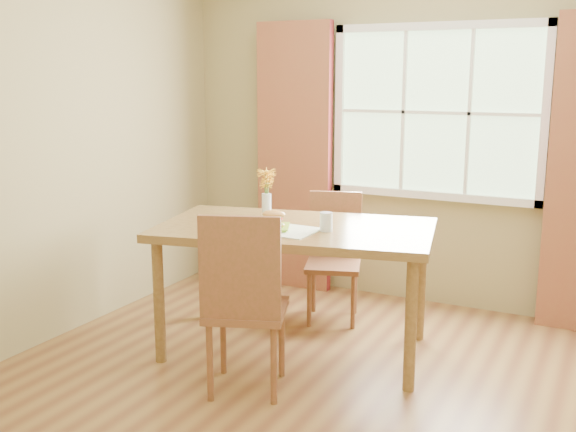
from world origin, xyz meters
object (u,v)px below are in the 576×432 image
at_px(chair_near, 244,297).
at_px(water_glass, 326,222).
at_px(flower_vase, 267,187).
at_px(dining_table, 295,239).
at_px(chair_far, 334,250).
at_px(croissant_sandwich, 274,219).

relative_size(chair_near, water_glass, 9.07).
bearing_deg(flower_vase, chair_near, -69.31).
height_order(dining_table, chair_far, chair_far).
bearing_deg(chair_far, flower_vase, -135.24).
relative_size(croissant_sandwich, water_glass, 1.44).
distance_m(dining_table, chair_near, 0.73).
distance_m(chair_near, chair_far, 1.41).
xyz_separation_m(dining_table, chair_far, (-0.03, 0.70, -0.24)).
relative_size(chair_far, water_glass, 7.98).
bearing_deg(croissant_sandwich, flower_vase, 110.62).
bearing_deg(chair_near, water_glass, 52.43).
height_order(croissant_sandwich, flower_vase, flower_vase).
relative_size(croissant_sandwich, flower_vase, 0.51).
bearing_deg(water_glass, chair_far, 109.24).
distance_m(croissant_sandwich, flower_vase, 0.43).
xyz_separation_m(chair_near, water_glass, (0.20, 0.66, 0.31)).
bearing_deg(chair_near, croissant_sandwich, 79.62).
height_order(water_glass, flower_vase, flower_vase).
bearing_deg(chair_near, flower_vase, 90.12).
bearing_deg(water_glass, chair_near, -107.01).
bearing_deg(flower_vase, dining_table, -27.95).
height_order(chair_far, flower_vase, flower_vase).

